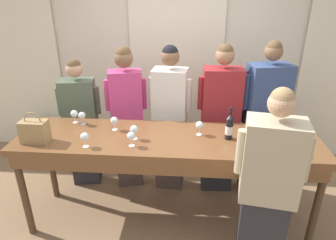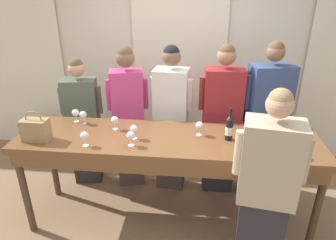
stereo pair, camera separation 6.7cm
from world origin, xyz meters
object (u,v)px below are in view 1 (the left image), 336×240
guest_olive_jacket (81,124)px  wine_glass_back_left (85,137)px  wine_glass_front_right (114,121)px  potted_plant (41,137)px  guest_cream_sweater (170,120)px  wine_glass_center_mid (294,145)px  guest_pink_top (127,117)px  wine_glass_front_mid (199,125)px  wine_glass_center_left (264,124)px  handbag (35,131)px  wine_glass_near_host (82,116)px  guest_striped_shirt (220,121)px  wine_glass_center_right (134,130)px  wine_glass_back_right (280,121)px  guest_navy_coat (264,122)px  wine_glass_front_left (131,136)px  wine_bottle (229,127)px  tasting_bar (167,146)px  wine_glass_back_mid (74,114)px  host_pouring (267,192)px

guest_olive_jacket → wine_glass_back_left: bearing=-67.0°
wine_glass_front_right → potted_plant: size_ratio=0.26×
wine_glass_back_left → guest_cream_sweater: size_ratio=0.08×
guest_cream_sweater → potted_plant: guest_cream_sweater is taller
wine_glass_center_mid → guest_pink_top: 1.89m
wine_glass_front_mid → guest_olive_jacket: 1.56m
wine_glass_center_left → potted_plant: 3.34m
handbag → guest_olive_jacket: guest_olive_jacket is taller
handbag → guest_pink_top: 1.11m
wine_glass_near_host → guest_pink_top: 0.61m
wine_glass_front_mid → guest_striped_shirt: (0.26, 0.58, -0.21)m
wine_glass_center_mid → wine_glass_back_left: 1.85m
wine_glass_center_left → wine_glass_front_right: bearing=-178.2°
wine_glass_center_right → wine_glass_back_right: 1.47m
guest_navy_coat → potted_plant: size_ratio=3.43×
wine_glass_back_left → wine_glass_front_left: bearing=6.4°
wine_bottle → wine_glass_center_left: bearing=23.4°
guest_pink_top → guest_cream_sweater: bearing=0.0°
handbag → guest_olive_jacket: bearing=82.0°
wine_glass_front_right → guest_striped_shirt: guest_striped_shirt is taller
wine_glass_front_left → wine_glass_center_right: same height
tasting_bar → wine_glass_back_right: (1.13, 0.26, 0.19)m
wine_glass_back_mid → host_pouring: 2.06m
guest_pink_top → potted_plant: size_ratio=3.27×
wine_glass_front_mid → wine_glass_back_mid: (-1.33, 0.18, 0.00)m
wine_bottle → guest_navy_coat: bearing=53.0°
tasting_bar → wine_bottle: 0.63m
wine_glass_front_mid → host_pouring: (0.53, -0.68, -0.25)m
wine_glass_center_left → potted_plant: size_ratio=0.26×
wine_glass_front_right → guest_pink_top: size_ratio=0.08×
potted_plant → wine_glass_back_left: bearing=-50.3°
handbag → wine_glass_back_left: 0.50m
wine_glass_front_right → guest_navy_coat: size_ratio=0.08×
wine_glass_back_left → wine_glass_back_right: same height
wine_glass_back_right → guest_pink_top: bearing=166.0°
wine_bottle → wine_glass_center_mid: (0.53, -0.26, -0.02)m
host_pouring → potted_plant: 3.55m
wine_glass_back_right → potted_plant: size_ratio=0.26×
wine_glass_front_right → host_pouring: size_ratio=0.08×
tasting_bar → wine_glass_back_right: wine_glass_back_right is taller
wine_glass_back_mid → guest_striped_shirt: size_ratio=0.08×
wine_glass_center_right → tasting_bar: bearing=7.5°
wine_glass_back_mid → potted_plant: (-1.04, 1.08, -0.88)m
handbag → host_pouring: size_ratio=0.17×
wine_glass_back_left → potted_plant: size_ratio=0.26×
wine_glass_center_mid → wine_glass_near_host: size_ratio=1.00×
guest_striped_shirt → guest_navy_coat: guest_navy_coat is taller
handbag → wine_glass_back_right: (2.36, 0.42, -0.01)m
host_pouring → guest_olive_jacket: bearing=147.3°
tasting_bar → wine_glass_back_mid: bearing=164.5°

